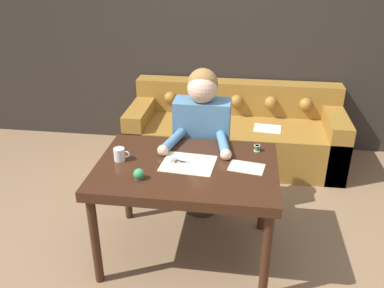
{
  "coord_description": "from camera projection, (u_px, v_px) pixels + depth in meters",
  "views": [
    {
      "loc": [
        0.28,
        -2.28,
        2.08
      ],
      "look_at": [
        -0.07,
        0.22,
        0.84
      ],
      "focal_mm": 38.0,
      "sensor_mm": 36.0,
      "label": 1
    }
  ],
  "objects": [
    {
      "name": "ground_plane",
      "position": [
        197.0,
        261.0,
        2.98
      ],
      "size": [
        16.0,
        16.0,
        0.0
      ],
      "primitive_type": "plane",
      "color": "#846647"
    },
    {
      "name": "wall_back",
      "position": [
        223.0,
        29.0,
        4.24
      ],
      "size": [
        8.0,
        0.06,
        2.6
      ],
      "color": "#2D2823",
      "rests_on": "ground_plane"
    },
    {
      "name": "dining_table",
      "position": [
        187.0,
        175.0,
        2.77
      ],
      "size": [
        1.22,
        0.86,
        0.74
      ],
      "color": "#381E11",
      "rests_on": "ground_plane"
    },
    {
      "name": "couch",
      "position": [
        235.0,
        134.0,
        4.28
      ],
      "size": [
        2.17,
        0.84,
        0.79
      ],
      "color": "olive",
      "rests_on": "ground_plane"
    },
    {
      "name": "person",
      "position": [
        202.0,
        141.0,
        3.27
      ],
      "size": [
        0.53,
        0.62,
        1.26
      ],
      "color": "#33281E",
      "rests_on": "ground_plane"
    },
    {
      "name": "pattern_paper_main",
      "position": [
        188.0,
        163.0,
        2.76
      ],
      "size": [
        0.38,
        0.32,
        0.0
      ],
      "color": "beige",
      "rests_on": "dining_table"
    },
    {
      "name": "pattern_paper_offcut",
      "position": [
        247.0,
        167.0,
        2.71
      ],
      "size": [
        0.26,
        0.2,
        0.0
      ],
      "color": "beige",
      "rests_on": "dining_table"
    },
    {
      "name": "scissors",
      "position": [
        182.0,
        162.0,
        2.78
      ],
      "size": [
        0.24,
        0.08,
        0.01
      ],
      "color": "silver",
      "rests_on": "dining_table"
    },
    {
      "name": "mug",
      "position": [
        120.0,
        154.0,
        2.79
      ],
      "size": [
        0.11,
        0.08,
        0.09
      ],
      "color": "silver",
      "rests_on": "dining_table"
    },
    {
      "name": "thread_spool",
      "position": [
        257.0,
        148.0,
        2.92
      ],
      "size": [
        0.04,
        0.04,
        0.05
      ],
      "color": "#338C4C",
      "rests_on": "dining_table"
    },
    {
      "name": "pin_cushion",
      "position": [
        139.0,
        174.0,
        2.57
      ],
      "size": [
        0.07,
        0.07,
        0.07
      ],
      "color": "#4C3828",
      "rests_on": "dining_table"
    }
  ]
}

